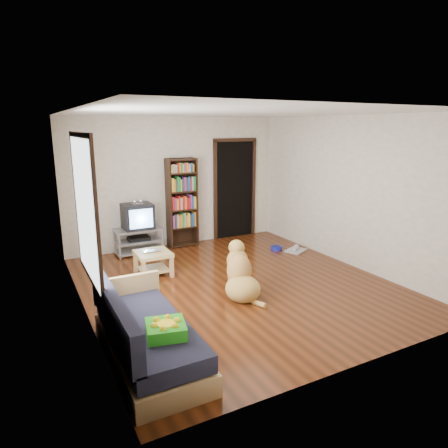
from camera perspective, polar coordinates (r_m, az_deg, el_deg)
name	(u,v)px	position (r m, az deg, el deg)	size (l,w,h in m)	color
ground	(236,284)	(6.34, 1.72, -8.56)	(5.00, 5.00, 0.00)	#56250E
ceiling	(237,112)	(5.87, 1.91, 15.64)	(5.00, 5.00, 0.00)	white
wall_back	(176,182)	(8.21, -6.84, 5.91)	(4.50, 4.50, 0.00)	silver
wall_front	(365,246)	(4.04, 19.51, -2.93)	(4.50, 4.50, 0.00)	silver
wall_left	(79,218)	(5.26, -20.07, 0.78)	(5.00, 5.00, 0.00)	silver
wall_right	(349,192)	(7.32, 17.38, 4.44)	(5.00, 5.00, 0.00)	silver
green_cushion	(166,329)	(4.06, -8.32, -14.66)	(0.37, 0.37, 0.12)	green
laptop	(153,252)	(6.65, -10.07, -3.91)	(0.30, 0.20, 0.02)	silver
dog_bowl	(276,248)	(8.07, 7.48, -3.42)	(0.22, 0.22, 0.08)	#151B95
grey_rag	(296,250)	(8.06, 10.25, -3.74)	(0.40, 0.32, 0.03)	#ACACAC
window	(85,210)	(4.74, -19.23, 1.96)	(0.03, 1.46, 1.70)	white
doorway	(235,187)	(8.78, 1.53, 5.32)	(1.03, 0.05, 2.19)	black
tv_stand	(139,240)	(7.91, -12.07, -2.23)	(0.90, 0.45, 0.50)	#99999E
crt_tv	(137,216)	(7.82, -12.29, 1.15)	(0.55, 0.52, 0.58)	black
bookshelf	(182,198)	(8.13, -6.05, 3.72)	(0.60, 0.30, 1.80)	black
sofa	(145,337)	(4.41, -11.28, -15.61)	(0.80, 1.80, 0.80)	tan
coffee_table	(153,259)	(6.72, -10.10, -4.92)	(0.55, 0.55, 0.40)	#DAC070
dog	(240,276)	(5.84, 2.36, -7.43)	(0.62, 1.00, 0.81)	tan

